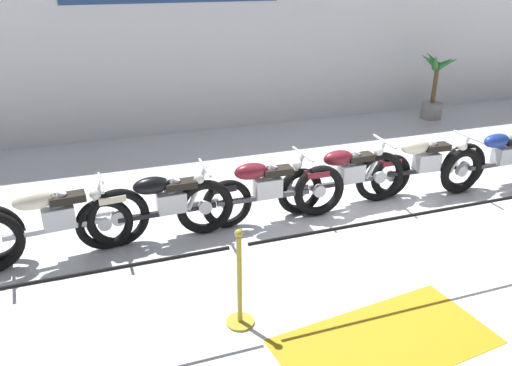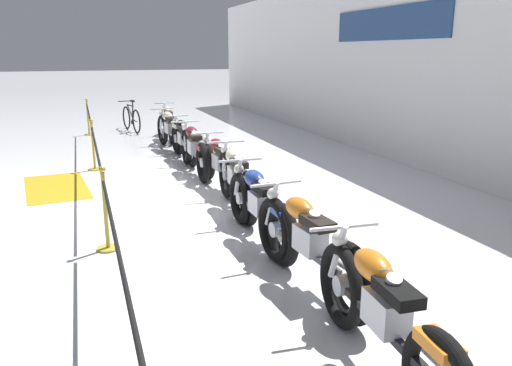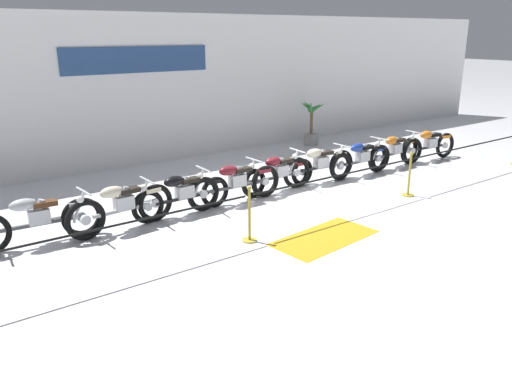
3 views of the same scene
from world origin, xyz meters
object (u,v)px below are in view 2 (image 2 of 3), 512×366
at_px(motorcycle_silver_0, 168,122).
at_px(motorcycle_maroon_4, 220,164).
at_px(motorcycle_maroon_3, 194,150).
at_px(floor_banner, 56,187).
at_px(motorcycle_black_2, 183,140).
at_px(stanchion_far_left, 93,139).
at_px(stanchion_mid_left, 94,153).
at_px(bicycle, 131,119).
at_px(stanchion_mid_right, 106,222).
at_px(motorcycle_orange_7, 307,244).
at_px(motorcycle_blue_6, 259,207).
at_px(motorcycle_orange_8, 382,315).
at_px(motorcycle_cream_5, 236,179).
at_px(motorcycle_cream_1, 170,130).

distance_m(motorcycle_silver_0, motorcycle_maroon_4, 5.47).
distance_m(motorcycle_maroon_3, floor_banner, 2.65).
bearing_deg(motorcycle_maroon_4, motorcycle_black_2, -177.40).
bearing_deg(stanchion_far_left, motorcycle_black_2, 121.34).
xyz_separation_m(motorcycle_black_2, stanchion_mid_left, (0.36, -1.93, -0.10)).
bearing_deg(motorcycle_silver_0, bicycle, -156.23).
relative_size(stanchion_mid_right, floor_banner, 0.51).
height_order(motorcycle_silver_0, motorcycle_maroon_4, motorcycle_silver_0).
bearing_deg(bicycle, motorcycle_maroon_3, 6.01).
bearing_deg(motorcycle_orange_7, motorcycle_blue_6, -178.84).
distance_m(stanchion_mid_left, floor_banner, 1.45).
bearing_deg(stanchion_mid_left, motorcycle_blue_6, 20.63).
height_order(stanchion_far_left, floor_banner, stanchion_far_left).
xyz_separation_m(motorcycle_silver_0, floor_banner, (4.40, -2.78, -0.48)).
bearing_deg(stanchion_mid_right, motorcycle_maroon_3, 152.43).
bearing_deg(stanchion_mid_left, motorcycle_silver_0, 147.07).
height_order(motorcycle_maroon_4, bicycle, bicycle).
bearing_deg(motorcycle_orange_8, motorcycle_orange_7, 176.72).
relative_size(motorcycle_silver_0, stanchion_far_left, 0.16).
relative_size(motorcycle_cream_5, floor_banner, 1.07).
bearing_deg(motorcycle_blue_6, motorcycle_cream_1, 179.88).
bearing_deg(motorcycle_maroon_4, motorcycle_orange_8, -2.71).
distance_m(motorcycle_cream_1, motorcycle_cream_5, 5.21).
bearing_deg(motorcycle_blue_6, stanchion_far_left, -155.69).
height_order(motorcycle_silver_0, stanchion_mid_right, stanchion_mid_right).
height_order(motorcycle_black_2, motorcycle_orange_8, motorcycle_orange_8).
height_order(motorcycle_cream_1, stanchion_far_left, stanchion_far_left).
relative_size(motorcycle_maroon_3, floor_banner, 1.15).
bearing_deg(motorcycle_black_2, motorcycle_blue_6, -0.89).
relative_size(motorcycle_silver_0, motorcycle_maroon_4, 1.05).
distance_m(motorcycle_maroon_4, floor_banner, 2.99).
bearing_deg(motorcycle_black_2, motorcycle_cream_5, 0.60).
bearing_deg(bicycle, motorcycle_maroon_4, 6.18).
relative_size(motorcycle_cream_5, stanchion_far_left, 0.16).
bearing_deg(motorcycle_cream_5, motorcycle_orange_8, -2.43).
height_order(motorcycle_silver_0, motorcycle_black_2, motorcycle_silver_0).
distance_m(motorcycle_orange_8, stanchion_mid_right, 3.67).
bearing_deg(motorcycle_silver_0, motorcycle_maroon_3, -2.56).
relative_size(stanchion_far_left, stanchion_mid_left, 13.43).
xyz_separation_m(motorcycle_silver_0, motorcycle_blue_6, (8.09, -0.22, -0.02)).
distance_m(bicycle, floor_banner, 6.56).
distance_m(stanchion_mid_right, floor_banner, 3.42).
xyz_separation_m(motorcycle_maroon_3, stanchion_mid_left, (-0.93, -1.88, -0.11)).
height_order(motorcycle_cream_1, floor_banner, motorcycle_cream_1).
relative_size(motorcycle_blue_6, stanchion_mid_left, 2.15).
bearing_deg(motorcycle_silver_0, motorcycle_orange_8, -1.46).
distance_m(motorcycle_orange_8, bicycle, 12.79).
xyz_separation_m(motorcycle_maroon_3, motorcycle_orange_8, (6.81, -0.09, 0.01)).
distance_m(motorcycle_maroon_4, motorcycle_cream_5, 1.24).
height_order(motorcycle_maroon_3, stanchion_far_left, stanchion_far_left).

